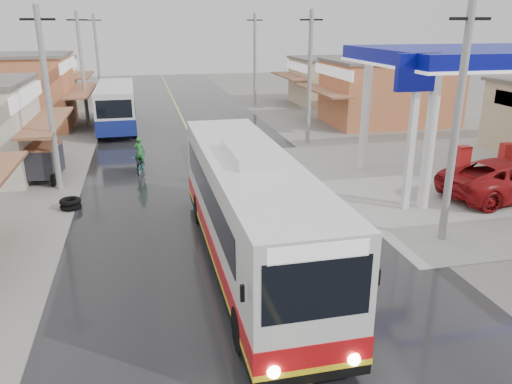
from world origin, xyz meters
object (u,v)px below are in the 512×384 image
second_bus (116,106)px  tyre_stack (70,204)px  jeepney (508,179)px  tricycle_near (43,161)px  coach_bus (249,210)px  cyclist (140,161)px

second_bus → tyre_stack: size_ratio=10.74×
jeepney → tricycle_near: bearing=63.0°
jeepney → tyre_stack: (-18.41, 2.75, -0.62)m
tyre_stack → jeepney: bearing=-8.5°
second_bus → tricycle_near: size_ratio=3.79×
coach_bus → second_bus: 23.04m
second_bus → tricycle_near: (-3.04, -11.80, -0.66)m
cyclist → tricycle_near: size_ratio=0.76×
cyclist → coach_bus: bearing=-64.8°
second_bus → jeepney: size_ratio=1.53×
coach_bus → second_bus: bearing=101.6°
tyre_stack → second_bus: bearing=85.0°
jeepney → tyre_stack: 18.63m
jeepney → cyclist: cyclist is taller
jeepney → second_bus: bearing=34.4°
coach_bus → tyre_stack: (-6.14, 6.44, -1.62)m
coach_bus → cyclist: size_ratio=6.54×
cyclist → tricycle_near: 4.54m
cyclist → tricycle_near: (-4.51, -0.38, 0.39)m
jeepney → tyre_stack: jeepney is taller
tricycle_near → tyre_stack: 4.67m
second_bus → jeepney: second_bus is taller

